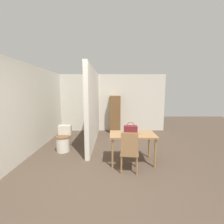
{
  "coord_description": "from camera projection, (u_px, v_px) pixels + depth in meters",
  "views": [
    {
      "loc": [
        0.17,
        -2.48,
        1.74
      ],
      "look_at": [
        0.2,
        1.68,
        1.18
      ],
      "focal_mm": 24.0,
      "sensor_mm": 36.0,
      "label": 1
    }
  ],
  "objects": [
    {
      "name": "dining_table",
      "position": [
        132.0,
        137.0,
        3.66
      ],
      "size": [
        1.1,
        0.66,
        0.73
      ],
      "color": "#997047",
      "rests_on": "ground_plane"
    },
    {
      "name": "handbag",
      "position": [
        131.0,
        130.0,
        3.62
      ],
      "size": [
        0.31,
        0.17,
        0.29
      ],
      "color": "maroon",
      "rests_on": "dining_table"
    },
    {
      "name": "wooden_cabinet",
      "position": [
        115.0,
        114.0,
        6.46
      ],
      "size": [
        0.45,
        0.44,
        1.57
      ],
      "color": "brown",
      "rests_on": "ground_plane"
    },
    {
      "name": "ground_plane",
      "position": [
        102.0,
        189.0,
        2.69
      ],
      "size": [
        16.0,
        16.0,
        0.0
      ],
      "primitive_type": "plane",
      "color": "#4C3D30"
    },
    {
      "name": "partition_wall",
      "position": [
        93.0,
        106.0,
        5.13
      ],
      "size": [
        0.12,
        3.02,
        2.5
      ],
      "color": "beige",
      "rests_on": "ground_plane"
    },
    {
      "name": "wall_back",
      "position": [
        107.0,
        103.0,
        6.69
      ],
      "size": [
        5.1,
        0.12,
        2.5
      ],
      "color": "beige",
      "rests_on": "ground_plane"
    },
    {
      "name": "toilet",
      "position": [
        64.0,
        140.0,
        4.45
      ],
      "size": [
        0.4,
        0.55,
        0.73
      ],
      "color": "silver",
      "rests_on": "ground_plane"
    },
    {
      "name": "wall_left",
      "position": [
        36.0,
        108.0,
        4.56
      ],
      "size": [
        0.12,
        5.14,
        2.5
      ],
      "color": "beige",
      "rests_on": "ground_plane"
    },
    {
      "name": "wooden_chair",
      "position": [
        129.0,
        151.0,
        3.22
      ],
      "size": [
        0.44,
        0.44,
        0.91
      ],
      "rotation": [
        0.0,
        0.0,
        -0.14
      ],
      "color": "#997047",
      "rests_on": "ground_plane"
    }
  ]
}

